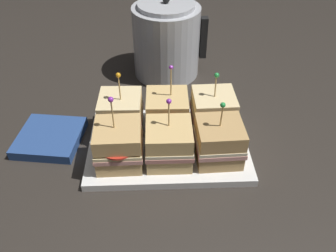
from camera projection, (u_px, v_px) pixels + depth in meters
name	position (u px, v px, depth m)	size (l,w,h in m)	color
ground_plane	(168.00, 148.00, 0.85)	(6.00, 6.00, 0.00)	#2D2823
serving_platter	(168.00, 145.00, 0.85)	(0.37, 0.26, 0.02)	white
sandwich_front_left	(119.00, 145.00, 0.77)	(0.10, 0.11, 0.17)	tan
sandwich_front_center	(169.00, 144.00, 0.77)	(0.10, 0.10, 0.16)	tan
sandwich_front_right	(219.00, 142.00, 0.78)	(0.11, 0.11, 0.15)	tan
sandwich_back_left	(121.00, 114.00, 0.85)	(0.11, 0.11, 0.17)	beige
sandwich_back_center	(168.00, 113.00, 0.85)	(0.10, 0.11, 0.18)	tan
sandwich_back_right	(213.00, 112.00, 0.86)	(0.11, 0.11, 0.16)	beige
kettle_steel	(167.00, 40.00, 1.06)	(0.22, 0.20, 0.24)	#B7BABF
napkin_stack	(50.00, 138.00, 0.86)	(0.17, 0.17, 0.02)	navy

